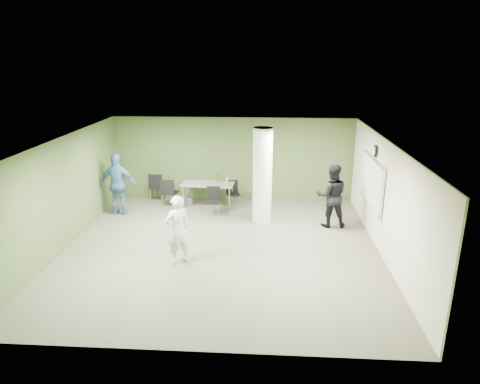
# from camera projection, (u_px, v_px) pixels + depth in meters

# --- Properties ---
(floor) EXTENTS (8.00, 8.00, 0.00)m
(floor) POSITION_uv_depth(u_px,v_px,m) (221.00, 249.00, 10.96)
(floor) COLOR #4D4D3D
(floor) RESTS_ON ground
(ceiling) EXTENTS (8.00, 8.00, 0.00)m
(ceiling) POSITION_uv_depth(u_px,v_px,m) (220.00, 141.00, 10.10)
(ceiling) COLOR white
(ceiling) RESTS_ON wall_back
(wall_back) EXTENTS (8.00, 2.80, 0.02)m
(wall_back) POSITION_uv_depth(u_px,v_px,m) (233.00, 159.00, 14.33)
(wall_back) COLOR #455E2C
(wall_back) RESTS_ON floor
(wall_left) EXTENTS (0.02, 8.00, 2.80)m
(wall_left) POSITION_uv_depth(u_px,v_px,m) (63.00, 194.00, 10.77)
(wall_left) COLOR #455E2C
(wall_left) RESTS_ON floor
(wall_right_cream) EXTENTS (0.02, 8.00, 2.80)m
(wall_right_cream) POSITION_uv_depth(u_px,v_px,m) (386.00, 200.00, 10.29)
(wall_right_cream) COLOR beige
(wall_right_cream) RESTS_ON floor
(column) EXTENTS (0.56, 0.56, 2.80)m
(column) POSITION_uv_depth(u_px,v_px,m) (262.00, 176.00, 12.37)
(column) COLOR silver
(column) RESTS_ON floor
(whiteboard) EXTENTS (0.05, 2.30, 1.30)m
(whiteboard) POSITION_uv_depth(u_px,v_px,m) (371.00, 182.00, 11.41)
(whiteboard) COLOR silver
(whiteboard) RESTS_ON wall_right_cream
(wall_clock) EXTENTS (0.06, 0.32, 0.32)m
(wall_clock) POSITION_uv_depth(u_px,v_px,m) (375.00, 151.00, 11.15)
(wall_clock) COLOR black
(wall_clock) RESTS_ON wall_right_cream
(folding_table) EXTENTS (1.71, 0.84, 1.04)m
(folding_table) POSITION_uv_depth(u_px,v_px,m) (208.00, 185.00, 13.80)
(folding_table) COLOR gray
(folding_table) RESTS_ON floor
(wastebasket) EXTENTS (0.24, 0.24, 0.28)m
(wastebasket) POSITION_uv_depth(u_px,v_px,m) (189.00, 201.00, 14.10)
(wastebasket) COLOR #4C4C4C
(wastebasket) RESTS_ON floor
(chair_back_left) EXTENTS (0.54, 0.54, 0.96)m
(chair_back_left) POSITION_uv_depth(u_px,v_px,m) (169.00, 191.00, 13.80)
(chair_back_left) COLOR black
(chair_back_left) RESTS_ON floor
(chair_back_right) EXTENTS (0.53, 0.53, 0.98)m
(chair_back_right) POSITION_uv_depth(u_px,v_px,m) (157.00, 185.00, 14.32)
(chair_back_right) COLOR black
(chair_back_right) RESTS_ON floor
(chair_table_left) EXTENTS (0.44, 0.44, 0.86)m
(chair_table_left) POSITION_uv_depth(u_px,v_px,m) (213.00, 198.00, 13.23)
(chair_table_left) COLOR black
(chair_table_left) RESTS_ON floor
(chair_table_right) EXTENTS (0.51, 0.51, 0.83)m
(chair_table_right) POSITION_uv_depth(u_px,v_px,m) (233.00, 191.00, 13.97)
(chair_table_right) COLOR black
(chair_table_right) RESTS_ON floor
(woman_white) EXTENTS (0.73, 0.69, 1.68)m
(woman_white) POSITION_uv_depth(u_px,v_px,m) (178.00, 230.00, 9.98)
(woman_white) COLOR silver
(woman_white) RESTS_ON floor
(man_black) EXTENTS (0.91, 0.71, 1.84)m
(man_black) POSITION_uv_depth(u_px,v_px,m) (332.00, 196.00, 12.15)
(man_black) COLOR black
(man_black) RESTS_ON floor
(man_blue) EXTENTS (1.15, 0.51, 1.93)m
(man_blue) POSITION_uv_depth(u_px,v_px,m) (118.00, 184.00, 13.06)
(man_blue) COLOR #39638D
(man_blue) RESTS_ON floor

